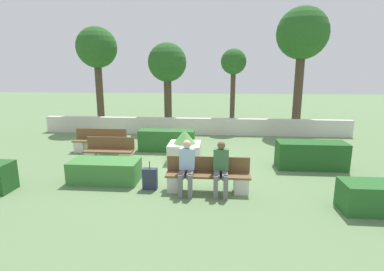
{
  "coord_description": "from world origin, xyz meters",
  "views": [
    {
      "loc": [
        1.08,
        -9.28,
        3.07
      ],
      "look_at": [
        0.26,
        0.5,
        0.9
      ],
      "focal_mm": 28.0,
      "sensor_mm": 36.0,
      "label": 1
    }
  ],
  "objects_px": {
    "planter_corner_left": "(185,148)",
    "suitcase": "(150,179)",
    "person_seated_man": "(221,166)",
    "bench_front": "(208,178)",
    "person_seated_woman": "(187,164)",
    "tree_leftmost": "(97,50)",
    "tree_center_right": "(234,65)",
    "tree_rightmost": "(302,36)",
    "bench_left_side": "(109,154)",
    "bench_right_side": "(100,143)",
    "tree_center_left": "(167,65)"
  },
  "relations": [
    {
      "from": "person_seated_man",
      "to": "person_seated_woman",
      "type": "xyz_separation_m",
      "value": [
        -0.86,
        0.0,
        0.01
      ]
    },
    {
      "from": "bench_left_side",
      "to": "planter_corner_left",
      "type": "xyz_separation_m",
      "value": [
        2.47,
        0.51,
        0.13
      ]
    },
    {
      "from": "person_seated_man",
      "to": "planter_corner_left",
      "type": "height_order",
      "value": "person_seated_man"
    },
    {
      "from": "person_seated_woman",
      "to": "suitcase",
      "type": "distance_m",
      "value": 1.09
    },
    {
      "from": "person_seated_woman",
      "to": "tree_center_left",
      "type": "distance_m",
      "value": 8.85
    },
    {
      "from": "tree_center_right",
      "to": "tree_center_left",
      "type": "bearing_deg",
      "value": -177.94
    },
    {
      "from": "person_seated_man",
      "to": "bench_front",
      "type": "bearing_deg",
      "value": 155.84
    },
    {
      "from": "suitcase",
      "to": "tree_center_left",
      "type": "xyz_separation_m",
      "value": [
        -0.83,
        8.13,
        3.03
      ]
    },
    {
      "from": "person_seated_woman",
      "to": "tree_center_left",
      "type": "bearing_deg",
      "value": 102.33
    },
    {
      "from": "bench_left_side",
      "to": "person_seated_man",
      "type": "bearing_deg",
      "value": -21.55
    },
    {
      "from": "bench_left_side",
      "to": "tree_center_left",
      "type": "height_order",
      "value": "tree_center_left"
    },
    {
      "from": "tree_leftmost",
      "to": "tree_center_left",
      "type": "distance_m",
      "value": 3.7
    },
    {
      "from": "planter_corner_left",
      "to": "suitcase",
      "type": "height_order",
      "value": "planter_corner_left"
    },
    {
      "from": "bench_right_side",
      "to": "planter_corner_left",
      "type": "height_order",
      "value": "planter_corner_left"
    },
    {
      "from": "bench_front",
      "to": "bench_left_side",
      "type": "bearing_deg",
      "value": 148.67
    },
    {
      "from": "bench_front",
      "to": "bench_left_side",
      "type": "xyz_separation_m",
      "value": [
        -3.34,
        2.03,
        -0.02
      ]
    },
    {
      "from": "planter_corner_left",
      "to": "tree_rightmost",
      "type": "bearing_deg",
      "value": 47.24
    },
    {
      "from": "bench_front",
      "to": "tree_center_left",
      "type": "distance_m",
      "value": 8.97
    },
    {
      "from": "planter_corner_left",
      "to": "tree_leftmost",
      "type": "bearing_deg",
      "value": 132.38
    },
    {
      "from": "bench_left_side",
      "to": "person_seated_man",
      "type": "distance_m",
      "value": 4.29
    },
    {
      "from": "bench_front",
      "to": "tree_center_left",
      "type": "height_order",
      "value": "tree_center_left"
    },
    {
      "from": "person_seated_woman",
      "to": "bench_front",
      "type": "bearing_deg",
      "value": 15.03
    },
    {
      "from": "bench_front",
      "to": "person_seated_man",
      "type": "xyz_separation_m",
      "value": [
        0.33,
        -0.15,
        0.39
      ]
    },
    {
      "from": "bench_front",
      "to": "tree_rightmost",
      "type": "relative_size",
      "value": 0.36
    },
    {
      "from": "suitcase",
      "to": "person_seated_man",
      "type": "bearing_deg",
      "value": -4.5
    },
    {
      "from": "suitcase",
      "to": "planter_corner_left",
      "type": "bearing_deg",
      "value": 75.98
    },
    {
      "from": "suitcase",
      "to": "bench_front",
      "type": "bearing_deg",
      "value": 0.05
    },
    {
      "from": "suitcase",
      "to": "bench_right_side",
      "type": "bearing_deg",
      "value": 128.25
    },
    {
      "from": "tree_leftmost",
      "to": "tree_center_right",
      "type": "height_order",
      "value": "tree_leftmost"
    },
    {
      "from": "tree_center_left",
      "to": "bench_front",
      "type": "bearing_deg",
      "value": -73.93
    },
    {
      "from": "tree_center_left",
      "to": "tree_rightmost",
      "type": "xyz_separation_m",
      "value": [
        6.53,
        -0.11,
        1.31
      ]
    },
    {
      "from": "tree_rightmost",
      "to": "bench_right_side",
      "type": "bearing_deg",
      "value": -151.16
    },
    {
      "from": "tree_leftmost",
      "to": "planter_corner_left",
      "type": "bearing_deg",
      "value": -47.62
    },
    {
      "from": "bench_right_side",
      "to": "tree_leftmost",
      "type": "bearing_deg",
      "value": 112.68
    },
    {
      "from": "person_seated_man",
      "to": "person_seated_woman",
      "type": "height_order",
      "value": "person_seated_woman"
    },
    {
      "from": "bench_right_side",
      "to": "tree_rightmost",
      "type": "relative_size",
      "value": 0.33
    },
    {
      "from": "bench_right_side",
      "to": "tree_center_right",
      "type": "xyz_separation_m",
      "value": [
        5.19,
        4.85,
        2.96
      ]
    },
    {
      "from": "bench_left_side",
      "to": "person_seated_man",
      "type": "relative_size",
      "value": 1.22
    },
    {
      "from": "suitcase",
      "to": "tree_rightmost",
      "type": "bearing_deg",
      "value": 54.61
    },
    {
      "from": "bench_left_side",
      "to": "tree_leftmost",
      "type": "height_order",
      "value": "tree_leftmost"
    },
    {
      "from": "bench_front",
      "to": "bench_right_side",
      "type": "bearing_deg",
      "value": 140.94
    },
    {
      "from": "tree_rightmost",
      "to": "planter_corner_left",
      "type": "bearing_deg",
      "value": -132.76
    },
    {
      "from": "tree_leftmost",
      "to": "tree_center_left",
      "type": "bearing_deg",
      "value": 0.08
    },
    {
      "from": "bench_left_side",
      "to": "tree_leftmost",
      "type": "distance_m",
      "value": 7.61
    },
    {
      "from": "bench_right_side",
      "to": "tree_rightmost",
      "type": "xyz_separation_m",
      "value": [
        8.39,
        4.62,
        4.29
      ]
    },
    {
      "from": "bench_front",
      "to": "suitcase",
      "type": "relative_size",
      "value": 2.83
    },
    {
      "from": "bench_right_side",
      "to": "tree_leftmost",
      "type": "distance_m",
      "value": 6.26
    },
    {
      "from": "tree_center_right",
      "to": "suitcase",
      "type": "bearing_deg",
      "value": -106.88
    },
    {
      "from": "bench_left_side",
      "to": "tree_rightmost",
      "type": "distance_m",
      "value": 10.54
    },
    {
      "from": "planter_corner_left",
      "to": "tree_center_right",
      "type": "relative_size",
      "value": 0.27
    }
  ]
}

